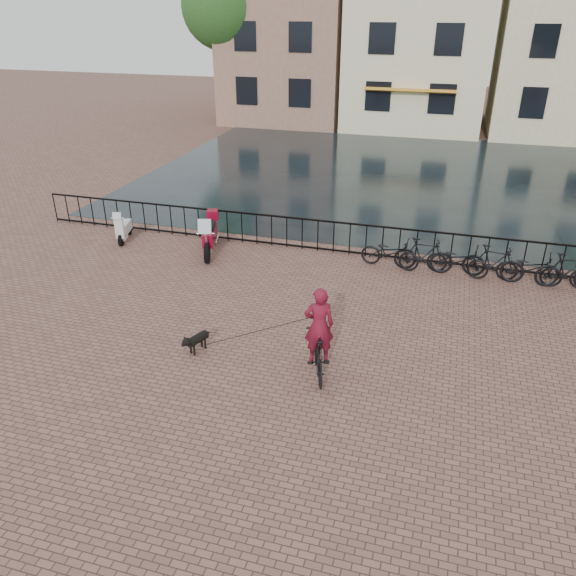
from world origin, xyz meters
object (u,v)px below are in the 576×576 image
(cyclist, at_px, (319,337))
(dog, at_px, (198,341))
(scooter, at_px, (124,223))
(motorcycle, at_px, (210,231))

(cyclist, bearing_deg, dog, -19.91)
(cyclist, height_order, scooter, cyclist)
(cyclist, xyz_separation_m, dog, (-2.75, 0.06, -0.63))
(motorcycle, relative_size, scooter, 1.58)
(dog, distance_m, motorcycle, 5.55)
(motorcycle, xyz_separation_m, scooter, (-3.09, 0.19, -0.14))
(dog, height_order, scooter, scooter)
(cyclist, height_order, motorcycle, cyclist)
(scooter, bearing_deg, motorcycle, -19.08)
(cyclist, xyz_separation_m, motorcycle, (-4.67, 5.24, -0.16))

